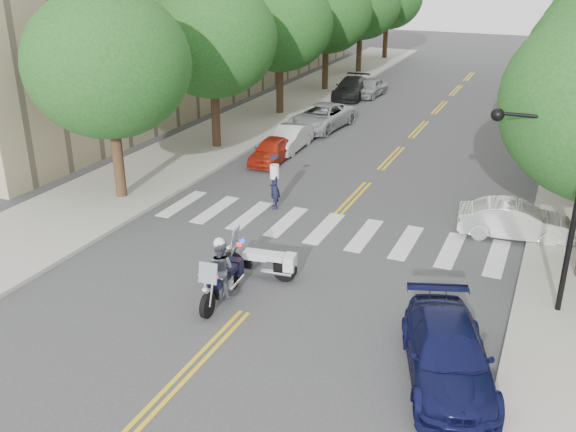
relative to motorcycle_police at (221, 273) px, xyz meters
The scene contains 18 objects.
ground 1.34m from the motorcycle_police, 21.43° to the right, with size 140.00×140.00×0.00m, color #38383A.
sidewalk_left 23.29m from the motorcycle_police, 111.63° to the left, with size 5.00×60.00×0.15m, color #9E9991.
tree_l_0 10.74m from the motorcycle_police, 144.41° to the left, with size 6.40×6.40×8.45m.
tree_l_1 16.42m from the motorcycle_police, 120.02° to the left, with size 6.40×6.40×8.45m.
tree_l_2 23.49m from the motorcycle_police, 110.01° to the left, with size 6.40×6.40×8.45m.
tree_l_3 31.02m from the motorcycle_police, 104.89° to the left, with size 6.40×6.40×8.45m.
tree_l_4 38.73m from the motorcycle_police, 101.82° to the left, with size 6.40×6.40×8.45m.
traffic_signal_pole 9.61m from the motorcycle_police, 19.94° to the left, with size 2.82×0.42×6.00m.
motorcycle_police is the anchor object (origin of this frame).
motorcycle_parked 1.87m from the motorcycle_police, 72.31° to the left, with size 2.51×0.78×1.62m.
officer_standing 7.46m from the motorcycle_police, 102.69° to the left, with size 0.63×0.42×1.74m, color black.
convertible 11.02m from the motorcycle_police, 47.64° to the left, with size 1.39×3.97×1.31m, color silver.
sedan_blue 6.87m from the motorcycle_police, ahead, with size 1.93×4.74×1.38m, color #0E113B.
parked_car_a 13.35m from the motorcycle_police, 108.70° to the left, with size 1.41×3.51×1.20m, color #B42513.
parked_car_b 15.45m from the motorcycle_police, 106.08° to the left, with size 1.32×3.78×1.24m, color silver.
parked_car_c 19.85m from the motorcycle_police, 102.45° to the left, with size 2.36×5.11×1.42m, color #A3A6AA.
parked_car_d 28.65m from the motorcycle_police, 100.82° to the left, with size 1.94×4.77×1.38m, color black.
parked_car_e 29.45m from the motorcycle_police, 98.35° to the left, with size 1.51×3.76×1.28m, color gray.
Camera 1 is at (7.49, -14.05, 9.62)m, focal length 40.00 mm.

